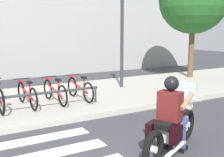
% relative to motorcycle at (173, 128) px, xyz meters
% --- Properties ---
extents(sidewalk, '(24.00, 4.40, 0.15)m').
position_rel_motorcycle_xyz_m(sidewalk, '(-1.48, 4.65, -0.39)').
color(sidewalk, '#A8A399').
rests_on(sidewalk, ground).
extents(crosswalk_stripe_4, '(2.80, 0.40, 0.01)m').
position_rel_motorcycle_xyz_m(crosswalk_stripe_4, '(-2.31, 1.04, -0.46)').
color(crosswalk_stripe_4, white).
rests_on(crosswalk_stripe_4, ground).
extents(crosswalk_stripe_5, '(2.80, 0.40, 0.01)m').
position_rel_motorcycle_xyz_m(crosswalk_stripe_5, '(-2.31, 1.84, -0.46)').
color(crosswalk_stripe_5, white).
rests_on(crosswalk_stripe_5, ground).
extents(motorcycle, '(2.00, 1.05, 1.23)m').
position_rel_motorcycle_xyz_m(motorcycle, '(0.00, 0.00, 0.00)').
color(motorcycle, black).
rests_on(motorcycle, ground).
extents(rider, '(0.76, 0.70, 1.44)m').
position_rel_motorcycle_xyz_m(rider, '(-0.07, -0.03, 0.37)').
color(rider, '#591919').
rests_on(rider, ground).
extents(bicycle_4, '(0.48, 1.67, 0.74)m').
position_rel_motorcycle_xyz_m(bicycle_4, '(-1.69, 4.00, 0.03)').
color(bicycle_4, black).
rests_on(bicycle_4, sidewalk).
extents(bicycle_5, '(0.48, 1.68, 0.74)m').
position_rel_motorcycle_xyz_m(bicycle_5, '(-0.90, 4.00, 0.03)').
color(bicycle_5, black).
rests_on(bicycle_5, sidewalk).
extents(bicycle_6, '(0.48, 1.64, 0.74)m').
position_rel_motorcycle_xyz_m(bicycle_6, '(-0.11, 4.00, 0.03)').
color(bicycle_6, black).
rests_on(bicycle_6, sidewalk).
extents(street_lamp, '(0.28, 0.28, 3.87)m').
position_rel_motorcycle_xyz_m(street_lamp, '(2.04, 5.05, 1.91)').
color(street_lamp, '#2D2D33').
rests_on(street_lamp, ground).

